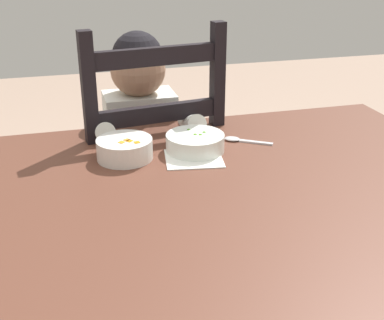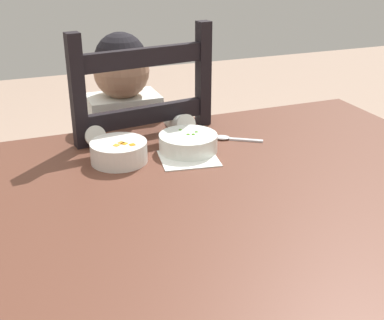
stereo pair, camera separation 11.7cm
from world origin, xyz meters
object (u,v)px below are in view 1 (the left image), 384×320
at_px(bowl_of_carrots, 125,148).
at_px(spoon, 239,140).
at_px(bowl_of_peas, 195,142).
at_px(dining_table, 217,225).
at_px(child_figure, 142,138).
at_px(dining_chair, 146,183).

distance_m(bowl_of_carrots, spoon, 0.33).
height_order(bowl_of_peas, spoon, bowl_of_peas).
distance_m(dining_table, child_figure, 0.53).
relative_size(dining_chair, spoon, 8.04).
relative_size(dining_chair, bowl_of_carrots, 7.06).
distance_m(dining_table, dining_chair, 0.55).
bearing_deg(dining_chair, spoon, -49.26).
height_order(dining_table, dining_chair, dining_chair).
xyz_separation_m(dining_table, bowl_of_peas, (0.01, 0.23, 0.12)).
bearing_deg(child_figure, dining_table, -81.15).
xyz_separation_m(dining_table, dining_chair, (-0.07, 0.53, -0.14)).
height_order(dining_chair, child_figure, dining_chair).
relative_size(dining_table, bowl_of_carrots, 9.40).
bearing_deg(spoon, dining_chair, 130.74).
bearing_deg(bowl_of_peas, dining_table, -92.96).
bearing_deg(spoon, dining_table, -119.13).
relative_size(bowl_of_peas, spoon, 1.23).
distance_m(dining_table, bowl_of_peas, 0.26).
bearing_deg(bowl_of_peas, child_figure, 107.84).
bearing_deg(child_figure, spoon, -47.83).
height_order(bowl_of_carrots, spoon, bowl_of_carrots).
bearing_deg(dining_table, dining_chair, 98.02).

